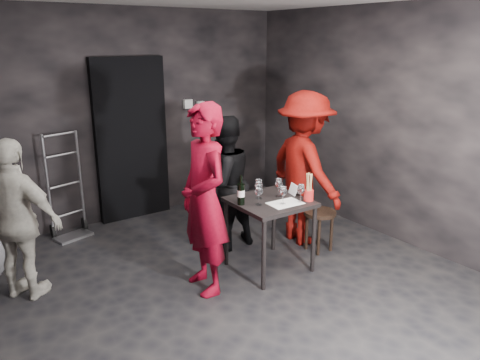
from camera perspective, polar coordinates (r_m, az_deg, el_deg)
floor at (r=4.58m, az=-0.09°, el=-13.41°), size 4.50×5.00×0.02m
wall_back at (r=6.24m, az=-13.48°, el=7.57°), size 4.50×0.04×2.70m
wall_right at (r=5.64m, az=19.11°, el=6.15°), size 0.04×5.00×2.70m
doorway at (r=6.24m, az=-13.08°, el=4.79°), size 0.95×0.10×2.10m
wallbox_upper at (r=6.54m, az=-6.38°, el=9.21°), size 0.12×0.06×0.12m
wallbox_lower at (r=6.65m, az=-4.84°, el=8.94°), size 0.10×0.06×0.14m
hand_truck at (r=6.04m, az=-20.08°, el=-4.35°), size 0.42×0.35×1.27m
tasting_table at (r=4.75m, az=3.64°, el=-3.59°), size 0.72×0.72×0.75m
stool at (r=5.31m, az=9.68°, el=-4.68°), size 0.36×0.36×0.47m
server_red at (r=4.23m, az=-4.44°, el=-0.31°), size 0.58×0.82×2.12m
woman_black at (r=5.21m, az=-2.01°, el=-0.35°), size 0.78×0.48×1.53m
man_maroon at (r=5.36m, az=7.94°, el=2.96°), size 0.75×1.39×2.07m
bystander_cream at (r=4.63m, az=-25.44°, el=-4.52°), size 0.89×0.94×1.50m
tasting_mat at (r=4.63m, az=5.53°, el=-2.84°), size 0.34×0.24×0.00m
wine_glass_a at (r=4.54m, az=2.30°, el=-1.74°), size 0.11×0.11×0.22m
wine_glass_b at (r=4.63m, az=0.18°, el=-1.62°), size 0.09×0.09×0.18m
wine_glass_c at (r=4.72m, az=2.30°, el=-0.98°), size 0.11×0.11×0.22m
wine_glass_d at (r=4.58m, az=5.27°, el=-1.74°), size 0.08×0.08×0.20m
wine_glass_e at (r=4.66m, az=7.42°, el=-1.51°), size 0.10×0.10×0.20m
wine_glass_f at (r=4.80m, az=4.76°, el=-0.81°), size 0.09×0.09×0.21m
wine_bottle at (r=4.55m, az=0.12°, el=-1.64°), size 0.07×0.07×0.30m
breadstick_cup at (r=4.70m, az=8.40°, el=-0.90°), size 0.10×0.10×0.31m
reserved_card at (r=4.89m, az=6.52°, el=-1.15°), size 0.12×0.16×0.11m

